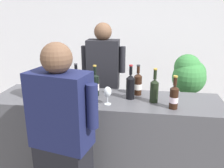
# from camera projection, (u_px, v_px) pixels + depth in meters

# --- Properties ---
(wall_back) EXTENTS (8.00, 0.10, 2.80)m
(wall_back) POSITION_uv_depth(u_px,v_px,m) (129.00, 34.00, 4.65)
(wall_back) COLOR white
(wall_back) RESTS_ON ground_plane
(counter) EXTENTS (2.25, 0.60, 1.01)m
(counter) POSITION_uv_depth(u_px,v_px,m) (107.00, 143.00, 2.47)
(counter) COLOR #4C4C51
(counter) RESTS_ON ground_plane
(wine_bottle_0) EXTENTS (0.08, 0.08, 0.33)m
(wine_bottle_0) POSITION_uv_depth(u_px,v_px,m) (154.00, 90.00, 2.19)
(wine_bottle_0) COLOR black
(wine_bottle_0) RESTS_ON counter
(wine_bottle_1) EXTENTS (0.08, 0.08, 0.32)m
(wine_bottle_1) POSITION_uv_depth(u_px,v_px,m) (95.00, 84.00, 2.36)
(wine_bottle_1) COLOR black
(wine_bottle_1) RESTS_ON counter
(wine_bottle_2) EXTENTS (0.08, 0.08, 0.34)m
(wine_bottle_2) POSITION_uv_depth(u_px,v_px,m) (130.00, 86.00, 2.27)
(wine_bottle_2) COLOR black
(wine_bottle_2) RESTS_ON counter
(wine_bottle_3) EXTENTS (0.07, 0.07, 0.32)m
(wine_bottle_3) POSITION_uv_depth(u_px,v_px,m) (77.00, 83.00, 2.43)
(wine_bottle_3) COLOR black
(wine_bottle_3) RESTS_ON counter
(wine_bottle_4) EXTENTS (0.08, 0.08, 0.31)m
(wine_bottle_4) POSITION_uv_depth(u_px,v_px,m) (138.00, 84.00, 2.39)
(wine_bottle_4) COLOR black
(wine_bottle_4) RESTS_ON counter
(wine_bottle_5) EXTENTS (0.08, 0.08, 0.30)m
(wine_bottle_5) POSITION_uv_depth(u_px,v_px,m) (174.00, 97.00, 2.05)
(wine_bottle_5) COLOR black
(wine_bottle_5) RESTS_ON counter
(wine_glass) EXTENTS (0.07, 0.07, 0.17)m
(wine_glass) POSITION_uv_depth(u_px,v_px,m) (108.00, 92.00, 2.14)
(wine_glass) COLOR silver
(wine_glass) RESTS_ON counter
(ice_bucket) EXTENTS (0.21, 0.21, 0.23)m
(ice_bucket) POSITION_uv_depth(u_px,v_px,m) (33.00, 85.00, 2.35)
(ice_bucket) COLOR silver
(ice_bucket) RESTS_ON counter
(person_server) EXTENTS (0.54, 0.25, 1.70)m
(person_server) POSITION_uv_depth(u_px,v_px,m) (104.00, 92.00, 2.99)
(person_server) COLOR black
(person_server) RESTS_ON ground_plane
(person_guest) EXTENTS (0.59, 0.33, 1.64)m
(person_guest) POSITION_uv_depth(u_px,v_px,m) (63.00, 152.00, 1.80)
(person_guest) COLOR black
(person_guest) RESTS_ON ground_plane
(potted_shrub) EXTENTS (0.49, 0.58, 1.28)m
(potted_shrub) POSITION_uv_depth(u_px,v_px,m) (188.00, 84.00, 3.28)
(potted_shrub) COLOR brown
(potted_shrub) RESTS_ON ground_plane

